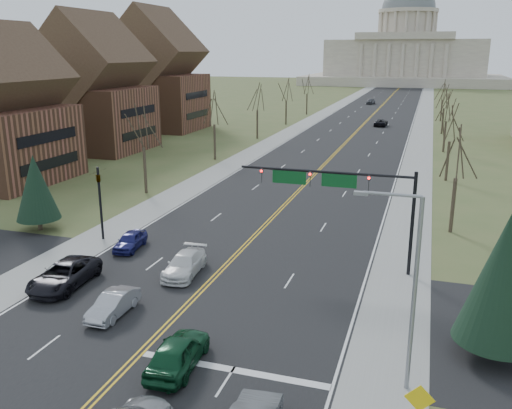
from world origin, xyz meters
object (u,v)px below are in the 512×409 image
Objects in this scene: car_sb_outer_second at (130,241)px; car_far_nb at (381,123)px; street_light at (409,281)px; car_far_sb at (371,101)px; signal_mast at (338,188)px; car_nb_inner_lead at (178,352)px; warn_sign at (419,405)px; car_sb_outer_lead at (64,275)px; car_sb_inner_second at (185,264)px; signal_left at (100,195)px; car_sb_inner_lead at (113,304)px.

car_sb_outer_second is 80.41m from car_far_nb.
street_light is 141.01m from car_far_sb.
car_nb_inner_lead is (-5.02, -15.12, -4.93)m from signal_mast.
warn_sign reaches higher than car_sb_outer_second.
car_sb_outer_lead is 7.79m from car_sb_inner_second.
signal_left is 1.52× the size of car_sb_outer_second.
car_far_sb is at bearing 80.83° from car_sb_outer_second.
car_sb_outer_lead reaches higher than car_sb_inner_lead.
car_sb_outer_lead is at bearing 167.50° from street_light.
car_far_sb is (4.72, 127.81, 0.11)m from car_sb_outer_second.
car_nb_inner_lead is at bearing 92.04° from car_far_nb.
car_sb_inner_second reaches higher than car_sb_outer_second.
signal_left is at bearing 149.05° from car_sb_inner_second.
signal_left is 1.49× the size of car_sb_inner_lead.
street_light is 2.30× the size of car_sb_outer_second.
car_sb_inner_lead is at bearing -82.63° from car_far_sb.
warn_sign reaches higher than car_nb_inner_lead.
car_sb_outer_second is at bearing -55.87° from car_nb_inner_lead.
car_sb_outer_lead reaches higher than car_far_sb.
signal_left reaches higher than car_far_nb.
car_far_sb is at bearing -91.08° from car_nb_inner_lead.
car_sb_outer_second is at bearing 84.30° from car_far_nb.
car_sb_inner_lead is at bearing 159.88° from warn_sign.
warn_sign is 27.13m from car_sb_outer_second.
signal_mast is 2.63× the size of car_far_sb.
car_nb_inner_lead reaches higher than car_sb_outer_lead.
car_far_nb is at bearing 95.85° from warn_sign.
car_nb_inner_lead reaches higher than car_sb_inner_second.
street_light is at bearing -174.55° from car_nb_inner_lead.
warn_sign is at bearing -44.68° from car_sb_inner_second.
car_sb_inner_second is (-4.54, 10.55, -0.10)m from car_nb_inner_lead.
warn_sign is 96.24m from car_far_nb.
car_sb_inner_lead is 0.88× the size of car_far_sb.
street_light reaches higher than signal_mast.
car_nb_inner_lead is at bearing -171.08° from street_light.
car_sb_outer_lead is 87.84m from car_far_nb.
street_light is 11.33m from car_nb_inner_lead.
car_far_sb is at bearing 89.78° from car_sb_inner_lead.
signal_mast is 16.67m from car_nb_inner_lead.
street_light is 5.20m from warn_sign.
signal_mast is 2.02× the size of signal_left.
car_sb_outer_second is (-21.71, 16.21, -1.33)m from warn_sign.
car_sb_inner_second is at bearing -70.19° from car_nb_inner_lead.
car_sb_inner_second reaches higher than car_sb_inner_lead.
car_sb_inner_lead is (-16.25, 2.22, -4.55)m from street_light.
car_nb_inner_lead is at bearing -71.73° from car_sb_inner_second.
street_light is 24.66m from car_sb_outer_second.
signal_mast reaches higher than car_sb_outer_lead.
street_light is at bearing -29.12° from signal_left.
signal_mast is at bearing 109.07° from warn_sign.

